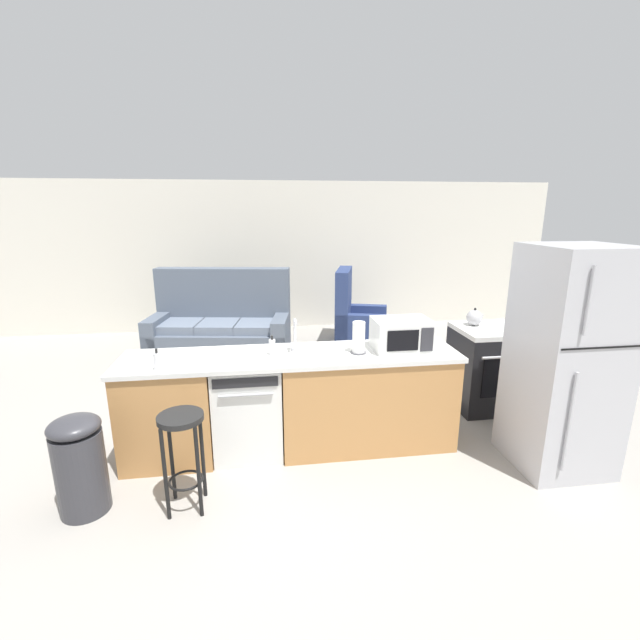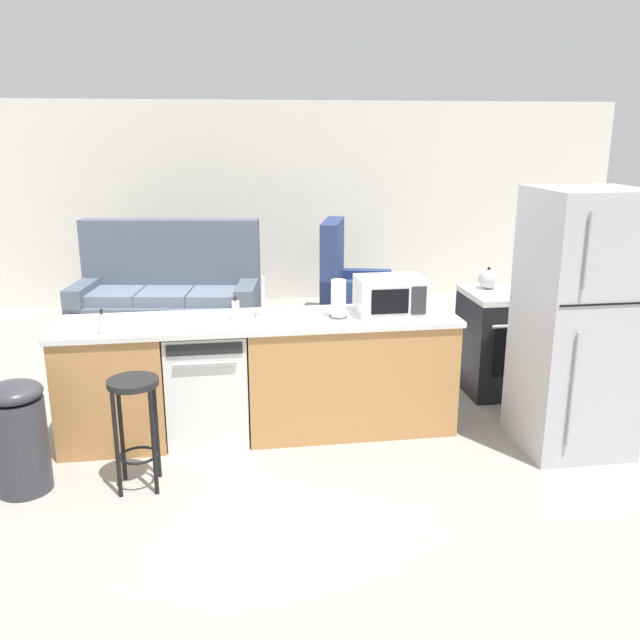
% 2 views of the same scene
% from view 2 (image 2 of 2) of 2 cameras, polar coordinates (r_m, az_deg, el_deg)
% --- Properties ---
extents(ground_plane, '(24.00, 24.00, 0.00)m').
position_cam_2_polar(ground_plane, '(5.29, -6.53, -9.39)').
color(ground_plane, gray).
extents(wall_back, '(10.00, 0.06, 2.60)m').
position_cam_2_polar(wall_back, '(9.05, -5.94, 9.72)').
color(wall_back, silver).
rests_on(wall_back, ground_plane).
extents(kitchen_counter, '(2.94, 0.66, 0.90)m').
position_cam_2_polar(kitchen_counter, '(5.14, -4.00, -5.02)').
color(kitchen_counter, '#B77F47').
rests_on(kitchen_counter, ground_plane).
extents(dishwasher, '(0.58, 0.61, 0.84)m').
position_cam_2_polar(dishwasher, '(5.13, -9.48, -5.24)').
color(dishwasher, silver).
rests_on(dishwasher, ground_plane).
extents(stove_range, '(0.76, 0.68, 0.90)m').
position_cam_2_polar(stove_range, '(6.15, 15.56, -1.74)').
color(stove_range, black).
rests_on(stove_range, ground_plane).
extents(refrigerator, '(0.72, 0.73, 1.86)m').
position_cam_2_polar(refrigerator, '(5.08, 20.90, -0.21)').
color(refrigerator, '#B7B7BC').
rests_on(refrigerator, ground_plane).
extents(microwave, '(0.50, 0.37, 0.28)m').
position_cam_2_polar(microwave, '(5.09, 5.92, 2.06)').
color(microwave, white).
rests_on(microwave, kitchen_counter).
extents(sink_faucet, '(0.07, 0.18, 0.30)m').
position_cam_2_polar(sink_faucet, '(5.02, -4.83, 1.78)').
color(sink_faucet, silver).
rests_on(sink_faucet, kitchen_counter).
extents(paper_towel_roll, '(0.14, 0.14, 0.28)m').
position_cam_2_polar(paper_towel_roll, '(4.97, 1.56, 1.76)').
color(paper_towel_roll, '#4C4C51').
rests_on(paper_towel_roll, kitchen_counter).
extents(soap_bottle, '(0.06, 0.06, 0.18)m').
position_cam_2_polar(soap_bottle, '(4.96, -7.12, 0.84)').
color(soap_bottle, silver).
rests_on(soap_bottle, kitchen_counter).
extents(dish_soap_bottle, '(0.06, 0.06, 0.18)m').
position_cam_2_polar(dish_soap_bottle, '(4.80, -17.85, -0.31)').
color(dish_soap_bottle, silver).
rests_on(dish_soap_bottle, kitchen_counter).
extents(kettle, '(0.21, 0.17, 0.19)m').
position_cam_2_polar(kettle, '(6.07, 14.00, 3.36)').
color(kettle, '#B2B2B7').
rests_on(kettle, stove_range).
extents(bar_stool, '(0.32, 0.32, 0.74)m').
position_cam_2_polar(bar_stool, '(4.45, -15.32, -7.32)').
color(bar_stool, black).
rests_on(bar_stool, ground_plane).
extents(trash_bin, '(0.35, 0.35, 0.74)m').
position_cam_2_polar(trash_bin, '(4.72, -23.99, -8.88)').
color(trash_bin, '#333338').
rests_on(trash_bin, ground_plane).
extents(couch, '(2.12, 1.20, 1.27)m').
position_cam_2_polar(couch, '(7.80, -12.57, 1.69)').
color(couch, '#515B6B').
rests_on(couch, ground_plane).
extents(armchair, '(1.00, 1.04, 1.20)m').
position_cam_2_polar(armchair, '(8.22, 2.42, 2.45)').
color(armchair, navy).
rests_on(armchair, ground_plane).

